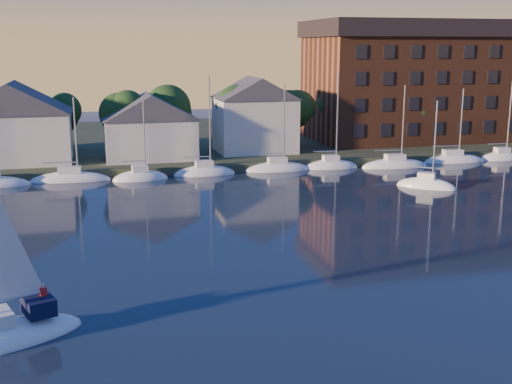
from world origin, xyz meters
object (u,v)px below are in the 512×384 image
object	(u,v)px
clubhouse_west	(14,122)
clubhouse_centre	(150,125)
clubhouse_east	(255,114)
drifting_sailboat_right	(426,187)
condo_block	(413,80)

from	to	relation	value
clubhouse_west	clubhouse_centre	xyz separation A→B (m)	(16.00, -1.00, -0.80)
clubhouse_centre	clubhouse_east	world-z (taller)	clubhouse_east
drifting_sailboat_right	condo_block	bearing A→B (deg)	106.34
condo_block	clubhouse_east	bearing A→B (deg)	-167.11
clubhouse_centre	condo_block	xyz separation A→B (m)	(40.00, 7.95, 4.66)
condo_block	drifting_sailboat_right	world-z (taller)	condo_block
clubhouse_west	drifting_sailboat_right	size ratio (longest dim) A/B	1.32
clubhouse_west	drifting_sailboat_right	xyz separation A→B (m)	(43.19, -21.17, -5.83)
condo_block	drifting_sailboat_right	distance (m)	32.38
clubhouse_west	clubhouse_east	size ratio (longest dim) A/B	1.30
clubhouse_west	drifting_sailboat_right	world-z (taller)	clubhouse_west
drifting_sailboat_right	clubhouse_west	bearing A→B (deg)	-165.28
clubhouse_west	condo_block	size ratio (longest dim) A/B	0.44
clubhouse_east	condo_block	size ratio (longest dim) A/B	0.34
clubhouse_east	condo_block	distance (m)	26.94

